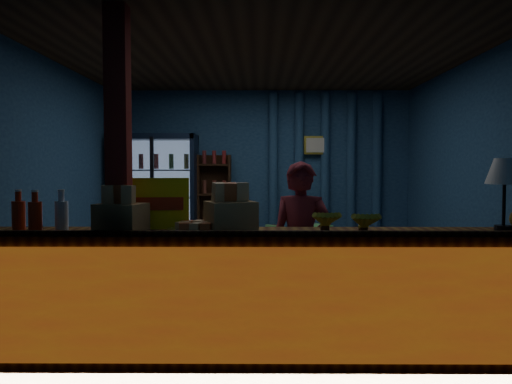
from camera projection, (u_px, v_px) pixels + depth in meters
ground at (261, 293)px, 5.63m from camera, size 4.60×4.60×0.00m
room_walls at (261, 154)px, 5.55m from camera, size 4.60×4.60×4.60m
counter at (261, 295)px, 3.70m from camera, size 4.40×0.57×0.99m
support_post at (119, 184)px, 3.67m from camera, size 0.16×0.16×2.60m
beverage_cooler at (158, 199)px, 7.51m from camera, size 1.20×0.62×1.90m
bottle_shelf at (215, 208)px, 7.65m from camera, size 0.50×0.28×1.60m
curtain_folds at (325, 175)px, 7.69m from camera, size 1.74×0.14×2.50m
framed_picture at (316, 145)px, 7.63m from camera, size 0.36×0.04×0.28m
shopkeeper at (301, 248)px, 4.25m from camera, size 0.60×0.47×1.47m
green_chair at (299, 245)px, 7.00m from camera, size 0.96×0.97×0.63m
side_table at (274, 249)px, 7.14m from camera, size 0.56×0.41×0.59m
yellow_sign at (156, 204)px, 3.79m from camera, size 0.50×0.15×0.39m
soda_bottles at (39, 215)px, 3.66m from camera, size 0.42×0.18×0.31m
snack_box_left at (121, 216)px, 3.61m from camera, size 0.38×0.34×0.35m
snack_box_centre at (231, 214)px, 3.70m from camera, size 0.42×0.39×0.36m
pastry_tray at (197, 228)px, 3.67m from camera, size 0.44×0.44×0.07m
banana_bunches at (345, 221)px, 3.63m from camera, size 0.50×0.30×0.17m
table_lamp at (505, 174)px, 3.68m from camera, size 0.28×0.28×0.54m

